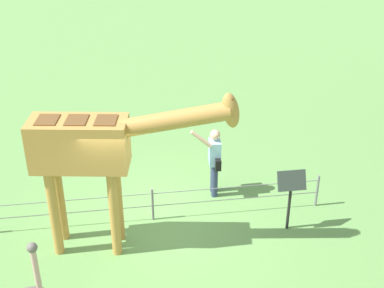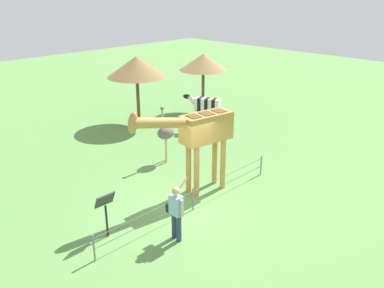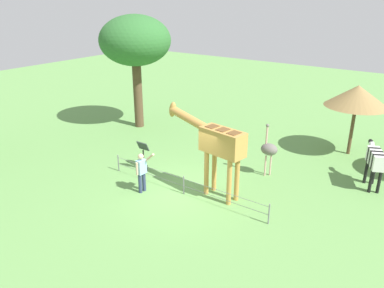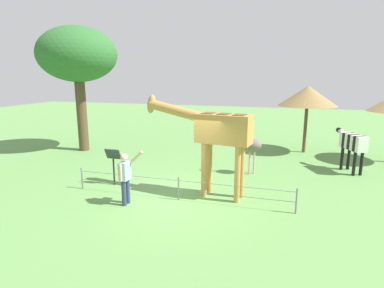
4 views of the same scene
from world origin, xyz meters
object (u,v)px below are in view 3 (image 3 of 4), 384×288
Objects in this scene: visitor at (142,170)px; zebra at (375,160)px; shade_hut_near at (357,96)px; ostrich at (269,149)px; giraffe at (216,143)px; info_sign at (143,150)px; tree_east at (135,42)px.

visitor is 0.95× the size of zebra.
ostrich is at bearing 64.07° from shade_hut_near.
shade_hut_near is (-3.06, -7.06, 0.71)m from giraffe.
shade_hut_near reaches higher than giraffe.
info_sign is at bearing -49.14° from visitor.
tree_east is at bearing -46.20° from visitor.
ostrich is 9.63m from tree_east.
visitor is 8.97m from zebra.
info_sign is at bearing 26.15° from zebra.
ostrich reaches higher than zebra.
ostrich is (3.77, 1.42, 0.01)m from zebra.
tree_east is (7.87, -4.27, 2.65)m from giraffe.
ostrich is 0.68× the size of shade_hut_near.
visitor is 5.27m from ostrich.
zebra is at bearing -159.37° from ostrich.
ostrich is 5.27m from info_sign.
tree_east is at bearing -0.94° from zebra.
ostrich reaches higher than visitor.
info_sign is at bearing 46.61° from shade_hut_near.
giraffe is 1.11× the size of shade_hut_near.
shade_hut_near is at bearing -115.93° from ostrich.
shade_hut_near is at bearing -122.58° from visitor.
giraffe reaches higher than zebra.
info_sign is (8.31, 4.08, -0.21)m from zebra.
visitor reaches higher than zebra.
ostrich is at bearing 20.63° from zebra.
zebra is 0.29× the size of tree_east.
visitor is at bearing 57.42° from shade_hut_near.
tree_east is (5.49, -5.73, 3.85)m from visitor.
ostrich is (-3.30, -4.10, 0.27)m from visitor.
visitor is 1.91m from info_sign.
shade_hut_near is 11.45m from tree_east.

